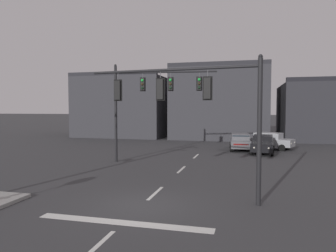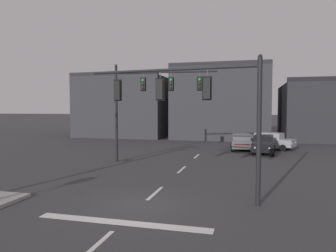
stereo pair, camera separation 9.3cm
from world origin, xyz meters
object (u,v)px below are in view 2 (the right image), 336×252
(signal_mast_far_side, at_px, (147,95))
(car_lot_farside, at_px, (241,141))
(car_lot_nearside, at_px, (264,144))
(signal_mast_near_side, at_px, (196,100))
(car_lot_middle, at_px, (270,140))

(signal_mast_far_side, xyz_separation_m, car_lot_farside, (6.54, 8.78, -4.17))
(car_lot_nearside, bearing_deg, signal_mast_near_side, -102.59)
(signal_mast_near_side, distance_m, car_lot_farside, 17.77)
(car_lot_nearside, bearing_deg, car_lot_middle, 77.09)
(signal_mast_near_side, distance_m, signal_mast_far_side, 10.00)
(signal_mast_far_side, relative_size, car_lot_farside, 1.65)
(signal_mast_near_side, relative_size, car_lot_farside, 1.72)
(car_lot_farside, bearing_deg, signal_mast_near_side, -94.81)
(car_lot_nearside, xyz_separation_m, car_lot_farside, (-2.01, 1.84, 0.00))
(signal_mast_near_side, bearing_deg, car_lot_nearside, 77.41)
(signal_mast_far_side, height_order, car_lot_nearside, signal_mast_far_side)
(signal_mast_far_side, distance_m, car_lot_middle, 14.49)
(signal_mast_near_side, bearing_deg, signal_mast_far_side, 120.63)
(car_lot_middle, bearing_deg, signal_mast_far_side, -132.16)
(signal_mast_far_side, bearing_deg, car_lot_farside, 53.32)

